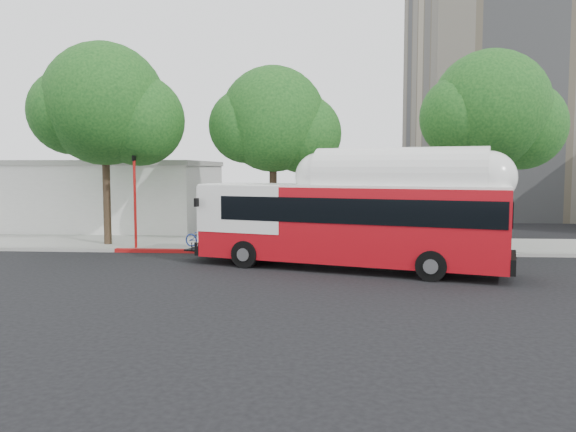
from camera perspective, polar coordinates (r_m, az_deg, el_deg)
name	(u,v)px	position (r m, az deg, el deg)	size (l,w,h in m)	color
ground	(284,270)	(21.15, -0.43, -5.46)	(120.00, 120.00, 0.00)	black
sidewalk	(295,244)	(27.54, 0.67, -2.90)	(60.00, 5.00, 0.15)	gray
curb_strip	(291,252)	(24.97, 0.30, -3.70)	(60.00, 0.30, 0.15)	gray
red_curb_segment	(224,251)	(25.35, -6.49, -3.59)	(10.00, 0.32, 0.16)	maroon
street_tree_left	(115,109)	(28.36, -17.21, 10.34)	(6.67, 5.80, 9.74)	#2D2116
street_tree_mid	(282,124)	(26.98, -0.65, 9.35)	(5.75, 5.00, 8.62)	#2D2116
street_tree_right	(499,114)	(27.82, 20.69, 9.63)	(6.21, 5.40, 9.18)	#2D2116
apartment_tower	(529,0)	(53.23, 23.32, 19.52)	(18.00, 18.00, 37.00)	gray
low_commercial_bldg	(83,194)	(38.15, -20.08, 2.09)	(16.20, 10.20, 4.25)	silver
transit_bus	(350,224)	(21.09, 6.30, -0.84)	(12.41, 5.82, 3.65)	#AC0B14
signal_pole	(135,202)	(26.55, -15.28, 1.35)	(0.12, 0.41, 4.38)	#A41311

